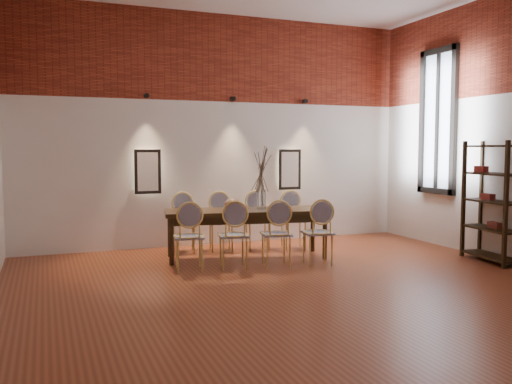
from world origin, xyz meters
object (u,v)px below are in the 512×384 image
object	(u,v)px
chair_near_c	(276,234)
chair_near_b	(233,235)
chair_near_d	(318,233)
bowl	(232,204)
chair_far_a	(183,223)
chair_far_b	(221,222)
chair_far_c	(258,221)
chair_near_a	(189,236)
shelving_rack	(493,202)
chair_far_d	(293,220)
book	(237,208)
dining_table	(247,234)
vase	(261,200)

from	to	relation	value
chair_near_c	chair_near_b	bearing A→B (deg)	-180.00
chair_near_d	bowl	world-z (taller)	chair_near_d
chair_far_a	chair_far_b	distance (m)	0.62
chair_near_b	chair_near_d	bearing A→B (deg)	0.00
chair_far_c	chair_near_a	bearing A→B (deg)	47.61
chair_far_b	shelving_rack	xyz separation A→B (m)	(3.49, -2.31, 0.43)
chair_far_d	book	distance (m)	1.24
chair_near_b	chair_near_d	world-z (taller)	same
chair_near_b	bowl	world-z (taller)	chair_near_b
chair_near_b	bowl	bearing A→B (deg)	82.64
chair_far_a	book	bearing A→B (deg)	143.67
chair_far_a	bowl	xyz separation A→B (m)	(0.56, -0.84, 0.37)
chair_near_a	chair_far_c	xyz separation A→B (m)	(1.46, 1.11, 0.00)
dining_table	chair_far_a	world-z (taller)	chair_far_a
book	chair_near_a	bearing A→B (deg)	-146.71
vase	shelving_rack	xyz separation A→B (m)	(3.08, -1.55, 0.00)
chair_far_c	shelving_rack	bearing A→B (deg)	153.07
chair_near_b	chair_near_d	size ratio (longest dim) A/B	1.00
chair_near_c	chair_near_a	bearing A→B (deg)	180.00
bowl	shelving_rack	bearing A→B (deg)	-24.05
chair_far_b	chair_far_d	world-z (taller)	same
chair_near_c	chair_far_c	bearing A→B (deg)	90.00
chair_near_c	bowl	distance (m)	0.91
chair_near_c	chair_far_a	bearing A→B (deg)	132.39
chair_near_a	chair_near_b	xyz separation A→B (m)	(0.61, -0.11, 0.00)
chair_near_b	shelving_rack	size ratio (longest dim) A/B	0.52
chair_far_a	vase	bearing A→B (deg)	149.69
chair_near_d	vase	xyz separation A→B (m)	(-0.56, 0.79, 0.43)
chair_far_c	chair_far_d	xyz separation A→B (m)	(0.61, -0.11, 0.00)
dining_table	book	bearing A→B (deg)	145.03
chair_near_d	chair_far_b	size ratio (longest dim) A/B	1.00
chair_near_d	book	xyz separation A→B (m)	(-0.90, 0.94, 0.30)
chair_near_d	chair_far_b	xyz separation A→B (m)	(-0.97, 1.56, 0.00)
chair_near_c	book	bearing A→B (deg)	119.63
chair_near_a	shelving_rack	world-z (taller)	shelving_rack
chair_near_b	vase	distance (m)	0.97
vase	chair_near_d	bearing A→B (deg)	-54.64
chair_far_a	shelving_rack	distance (m)	4.78
chair_near_d	chair_far_c	distance (m)	1.49
chair_near_a	chair_far_a	world-z (taller)	same
chair_near_b	book	distance (m)	0.84
chair_near_a	chair_far_c	bearing A→B (deg)	47.61
chair_far_b	chair_near_c	bearing A→B (deg)	114.53
dining_table	chair_near_c	size ratio (longest dim) A/B	2.63
chair_near_b	chair_far_b	size ratio (longest dim) A/B	1.00
shelving_rack	chair_far_c	bearing A→B (deg)	149.19
dining_table	shelving_rack	world-z (taller)	shelving_rack
chair_far_d	chair_near_c	bearing A→B (deg)	65.47
chair_near_b	chair_far_d	bearing A→B (deg)	47.61
chair_near_b	chair_near_c	xyz separation A→B (m)	(0.61, -0.11, 0.00)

